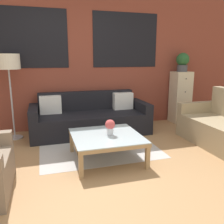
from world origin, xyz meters
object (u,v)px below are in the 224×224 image
drawer_cabinet (180,97)px  flower_vase (110,126)px  potted_plant (183,62)px  floor_lamp (8,65)px  couch_dark (90,119)px  coffee_table (106,138)px

drawer_cabinet → flower_vase: size_ratio=5.03×
potted_plant → floor_lamp: bearing=-177.4°
floor_lamp → drawer_cabinet: floor_lamp is taller
potted_plant → flower_vase: size_ratio=1.79×
floor_lamp → couch_dark: bearing=-3.0°
couch_dark → coffee_table: (-0.03, -1.33, 0.05)m
coffee_table → flower_vase: 0.19m
drawer_cabinet → flower_vase: bearing=-143.3°
couch_dark → drawer_cabinet: size_ratio=1.96×
flower_vase → drawer_cabinet: bearing=36.7°
coffee_table → floor_lamp: (-1.36, 1.40, 0.99)m
potted_plant → coffee_table: bearing=-144.3°
coffee_table → flower_vase: bearing=-25.5°
floor_lamp → coffee_table: bearing=-45.8°
floor_lamp → potted_plant: (3.53, 0.16, 0.05)m
couch_dark → coffee_table: bearing=-91.4°
drawer_cabinet → coffee_table: bearing=-144.3°
couch_dark → flower_vase: 1.37m
flower_vase → couch_dark: bearing=90.7°
drawer_cabinet → couch_dark: bearing=-173.8°
coffee_table → potted_plant: potted_plant is taller
couch_dark → flower_vase: (0.02, -1.35, 0.23)m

